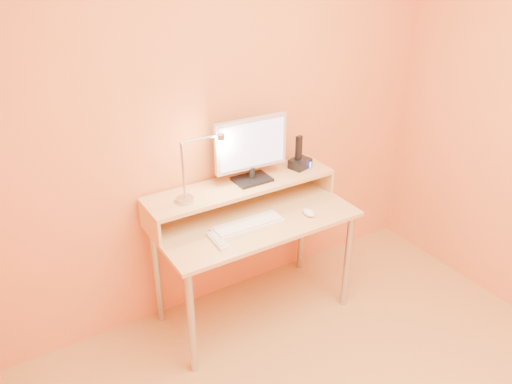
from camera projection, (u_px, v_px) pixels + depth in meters
wall_back at (226, 117)px, 3.04m from camera, size 3.00×0.04×2.50m
desk_leg_fl at (192, 323)px, 2.77m from camera, size 0.04×0.04×0.69m
desk_leg_fr at (347, 261)px, 3.28m from camera, size 0.04×0.04×0.69m
desk_leg_bl at (157, 275)px, 3.15m from camera, size 0.04×0.04×0.69m
desk_leg_br at (302, 227)px, 3.66m from camera, size 0.04×0.04×0.69m
desk_lower at (254, 219)px, 3.05m from camera, size 1.20×0.60×0.02m
shelf_riser_left at (150, 223)px, 2.85m from camera, size 0.02×0.30×0.14m
shelf_riser_right at (318, 175)px, 3.40m from camera, size 0.02×0.30×0.14m
desk_shelf at (241, 185)px, 3.08m from camera, size 1.20×0.30×0.02m
monitor_foot at (252, 179)px, 3.11m from camera, size 0.22×0.16×0.02m
monitor_neck at (252, 173)px, 3.09m from camera, size 0.04×0.04×0.07m
monitor_panel at (251, 144)px, 3.01m from camera, size 0.46×0.06×0.32m
monitor_back at (249, 143)px, 3.03m from camera, size 0.42×0.03×0.27m
monitor_screen at (253, 145)px, 3.00m from camera, size 0.42×0.02×0.27m
lamp_base at (185, 199)px, 2.87m from camera, size 0.10×0.10×0.02m
lamp_post at (183, 171)px, 2.79m from camera, size 0.01×0.01×0.33m
lamp_arm at (201, 139)px, 2.77m from camera, size 0.24×0.01×0.01m
lamp_head at (221, 137)px, 2.83m from camera, size 0.04×0.04×0.03m
lamp_bulb at (221, 140)px, 2.84m from camera, size 0.03×0.03×0.00m
phone_dock at (300, 163)px, 3.27m from camera, size 0.15×0.13×0.06m
phone_handset at (299, 148)px, 3.21m from camera, size 0.05×0.03×0.16m
phone_led at (310, 165)px, 3.25m from camera, size 0.01×0.00×0.04m
keyboard at (248, 226)px, 2.93m from camera, size 0.43×0.14×0.02m
mouse at (309, 213)px, 3.05m from camera, size 0.06×0.10×0.03m
remote_control at (217, 241)px, 2.80m from camera, size 0.06×0.19×0.02m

